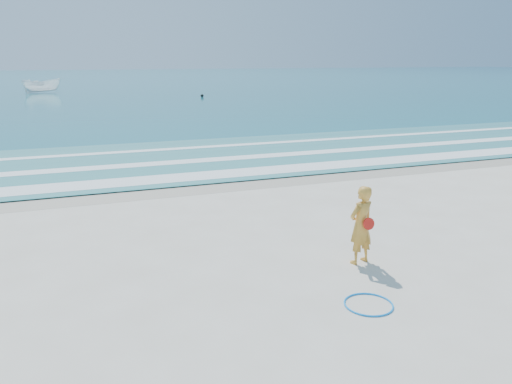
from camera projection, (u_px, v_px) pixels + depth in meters
name	position (u px, v px, depth m)	size (l,w,h in m)	color
ground	(297.00, 295.00, 9.63)	(400.00, 400.00, 0.00)	silver
wet_sand	(190.00, 186.00, 17.77)	(400.00, 2.40, 0.00)	#B2A893
ocean	(86.00, 80.00, 104.64)	(400.00, 190.00, 0.04)	#19727F
shallow	(165.00, 159.00, 22.29)	(400.00, 10.00, 0.01)	#59B7AD
foam_near	(183.00, 177.00, 18.94)	(400.00, 1.40, 0.01)	white
foam_mid	(168.00, 163.00, 21.56)	(400.00, 0.90, 0.01)	white
foam_far	(155.00, 150.00, 24.55)	(400.00, 0.60, 0.01)	white
hoop	(369.00, 304.00, 9.24)	(0.91, 0.91, 0.03)	#0D8CF3
boat	(42.00, 86.00, 64.86)	(1.79, 4.76, 1.84)	white
buoy	(202.00, 96.00, 57.56)	(0.37, 0.37, 0.37)	black
woman	(361.00, 225.00, 10.95)	(0.74, 0.59, 1.77)	gold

